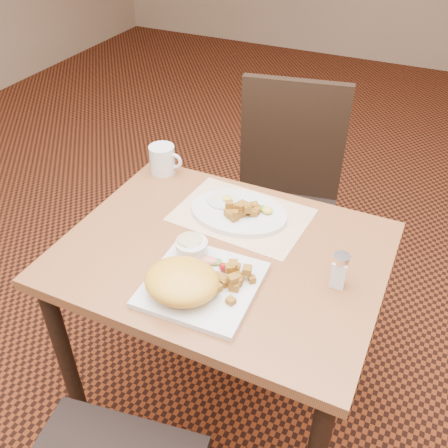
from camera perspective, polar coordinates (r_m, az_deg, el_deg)
ground at (r=1.99m, az=-0.13°, el=-19.71°), size 8.00×8.00×0.00m
table at (r=1.49m, az=-0.16°, el=-6.16°), size 0.90×0.70×0.75m
chair_far at (r=2.05m, az=6.95°, el=3.62°), size 0.49×0.50×0.97m
placemat at (r=1.55m, az=2.03°, el=1.02°), size 0.42×0.31×0.00m
plate_square at (r=1.30m, az=-2.51°, el=-6.91°), size 0.29×0.29×0.02m
plate_oval at (r=1.54m, az=1.68°, el=1.34°), size 0.31×0.23×0.02m
hollandaise_mound at (r=1.26m, az=-4.90°, el=-6.54°), size 0.19×0.17×0.07m
ramekin at (r=1.36m, az=-3.72°, el=-2.76°), size 0.09×0.09×0.05m
garnish_sq at (r=1.34m, az=-1.30°, el=-4.37°), size 0.10×0.05×0.03m
fried_egg at (r=1.58m, az=-0.04°, el=2.77°), size 0.10×0.10×0.02m
garnish_ov at (r=1.53m, az=4.70°, el=1.67°), size 0.06×0.04×0.02m
salt_shaker at (r=1.31m, az=13.08°, el=-5.13°), size 0.04×0.04×0.10m
coffee_mug at (r=1.75m, az=-6.99°, el=7.34°), size 0.12×0.09×0.10m
home_fries_sq at (r=1.28m, az=0.87°, el=-6.27°), size 0.12×0.13×0.04m
home_fries_ov at (r=1.51m, az=1.93°, el=1.64°), size 0.11×0.11×0.04m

